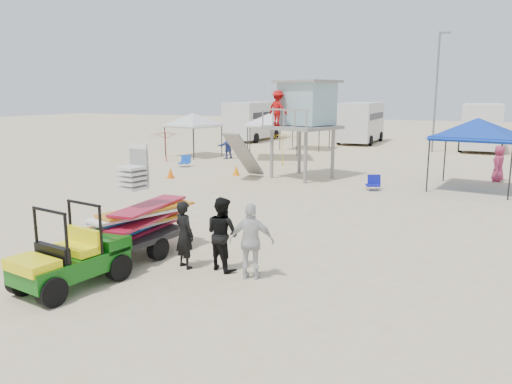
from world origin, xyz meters
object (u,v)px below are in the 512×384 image
at_px(surf_trailer, 138,216).
at_px(utility_cart, 68,251).
at_px(lifeguard_tower, 302,107).
at_px(man_left, 184,235).
at_px(canopy_blue, 478,121).

bearing_deg(surf_trailer, utility_cart, -90.07).
xyz_separation_m(surf_trailer, lifeguard_tower, (-0.23, 12.81, 2.34)).
distance_m(man_left, canopy_blue, 14.53).
relative_size(utility_cart, lifeguard_tower, 0.54).
height_order(utility_cart, surf_trailer, surf_trailer).
height_order(utility_cart, man_left, utility_cart).
bearing_deg(lifeguard_tower, surf_trailer, -88.97).
relative_size(surf_trailer, canopy_blue, 0.78).
xyz_separation_m(utility_cart, surf_trailer, (0.00, 2.33, 0.20)).
bearing_deg(lifeguard_tower, utility_cart, -89.14).
relative_size(utility_cart, man_left, 1.52).
bearing_deg(man_left, canopy_blue, -91.55).
distance_m(surf_trailer, lifeguard_tower, 13.02).
distance_m(surf_trailer, man_left, 1.56).
bearing_deg(surf_trailer, lifeguard_tower, 91.03).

